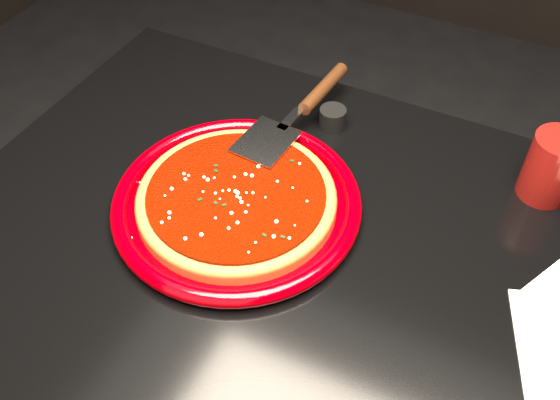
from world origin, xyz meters
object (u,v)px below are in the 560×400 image
(pizza_server, at_px, (298,111))
(ramekin, at_px, (333,118))
(cup, at_px, (551,167))
(table, at_px, (318,379))
(plate, at_px, (237,202))

(pizza_server, relative_size, ramekin, 7.34)
(pizza_server, distance_m, cup, 0.41)
(table, distance_m, plate, 0.42)
(table, height_order, ramekin, ramekin)
(plate, bearing_deg, ramekin, 78.08)
(table, distance_m, ramekin, 0.49)
(table, distance_m, cup, 0.57)
(ramekin, bearing_deg, cup, -0.36)
(cup, relative_size, ramekin, 2.37)
(table, bearing_deg, cup, 47.51)
(plate, bearing_deg, table, -8.45)
(table, height_order, pizza_server, pizza_server)
(cup, xyz_separation_m, ramekin, (-0.37, 0.00, -0.04))
(pizza_server, distance_m, ramekin, 0.07)
(pizza_server, bearing_deg, plate, -86.99)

